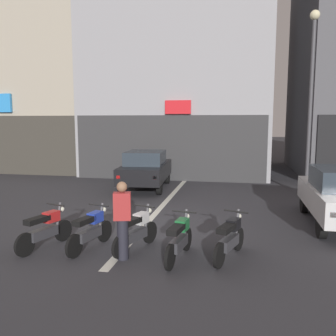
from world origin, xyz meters
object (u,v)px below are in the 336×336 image
(motorcycle_blue_row_left_mid, at_px, (91,230))
(motorcycle_black_row_rightmost, at_px, (230,238))
(motorcycle_red_row_leftmost, at_px, (45,229))
(motorcycle_white_row_centre, at_px, (136,231))
(motorcycle_green_row_right_mid, at_px, (179,238))
(person_by_motorcycles, at_px, (122,220))
(car_black_crossing_near, at_px, (146,168))
(car_silver_down_street, at_px, (224,153))
(street_lamp, at_px, (311,86))

(motorcycle_blue_row_left_mid, xyz_separation_m, motorcycle_black_row_rightmost, (3.14, 0.04, 0.00))
(motorcycle_red_row_leftmost, bearing_deg, motorcycle_white_row_centre, 7.50)
(motorcycle_green_row_right_mid, relative_size, person_by_motorcycles, 0.99)
(motorcycle_blue_row_left_mid, xyz_separation_m, motorcycle_green_row_right_mid, (2.09, -0.21, 0.00))
(car_black_crossing_near, height_order, motorcycle_red_row_leftmost, car_black_crossing_near)
(motorcycle_red_row_leftmost, xyz_separation_m, motorcycle_green_row_right_mid, (3.13, -0.07, 0.00))
(person_by_motorcycles, bearing_deg, motorcycle_blue_row_left_mid, 154.66)
(car_silver_down_street, xyz_separation_m, motorcycle_blue_row_left_mid, (-2.38, -15.60, -0.43))
(motorcycle_green_row_right_mid, distance_m, person_by_motorcycles, 1.26)
(street_lamp, height_order, motorcycle_white_row_centre, street_lamp)
(motorcycle_red_row_leftmost, bearing_deg, motorcycle_blue_row_left_mid, 7.81)
(car_black_crossing_near, relative_size, motorcycle_black_row_rightmost, 2.64)
(car_black_crossing_near, distance_m, motorcycle_green_row_right_mid, 8.10)
(car_silver_down_street, relative_size, motorcycle_green_row_right_mid, 2.49)
(motorcycle_white_row_centre, height_order, person_by_motorcycles, person_by_motorcycles)
(car_black_crossing_near, height_order, motorcycle_black_row_rightmost, car_black_crossing_near)
(car_black_crossing_near, bearing_deg, motorcycle_blue_row_left_mid, -85.13)
(car_silver_down_street, bearing_deg, street_lamp, -67.45)
(car_black_crossing_near, height_order, motorcycle_green_row_right_mid, car_black_crossing_near)
(street_lamp, xyz_separation_m, motorcycle_blue_row_left_mid, (-5.92, -7.07, -3.77))
(motorcycle_blue_row_left_mid, distance_m, motorcycle_green_row_right_mid, 2.10)
(motorcycle_white_row_centre, bearing_deg, motorcycle_red_row_leftmost, -172.50)
(motorcycle_red_row_leftmost, relative_size, motorcycle_green_row_right_mid, 0.98)
(car_silver_down_street, xyz_separation_m, motorcycle_black_row_rightmost, (0.76, -15.56, -0.43))
(person_by_motorcycles, bearing_deg, motorcycle_black_row_rightmost, 11.94)
(motorcycle_black_row_rightmost, bearing_deg, motorcycle_white_row_centre, 177.47)
(motorcycle_green_row_right_mid, bearing_deg, person_by_motorcycles, -169.45)
(motorcycle_red_row_leftmost, height_order, motorcycle_black_row_rightmost, same)
(car_silver_down_street, height_order, motorcycle_blue_row_left_mid, car_silver_down_street)
(motorcycle_blue_row_left_mid, relative_size, person_by_motorcycles, 0.98)
(motorcycle_blue_row_left_mid, height_order, motorcycle_white_row_centre, same)
(car_silver_down_street, xyz_separation_m, motorcycle_white_row_centre, (-1.33, -15.46, -0.43))
(motorcycle_green_row_right_mid, bearing_deg, motorcycle_white_row_centre, 161.76)
(car_silver_down_street, bearing_deg, motorcycle_black_row_rightmost, -87.20)
(motorcycle_black_row_rightmost, height_order, person_by_motorcycles, person_by_motorcycles)
(car_silver_down_street, relative_size, motorcycle_red_row_leftmost, 2.55)
(car_silver_down_street, distance_m, motorcycle_red_row_leftmost, 16.11)
(car_silver_down_street, relative_size, street_lamp, 0.59)
(car_black_crossing_near, height_order, street_lamp, street_lamp)
(motorcycle_red_row_leftmost, relative_size, motorcycle_black_row_rightmost, 1.01)
(street_lamp, relative_size, motorcycle_white_row_centre, 4.35)
(street_lamp, distance_m, motorcycle_blue_row_left_mid, 9.96)
(car_black_crossing_near, relative_size, person_by_motorcycles, 2.53)
(car_black_crossing_near, xyz_separation_m, car_silver_down_street, (3.01, 8.19, 0.00))
(motorcycle_white_row_centre, distance_m, person_by_motorcycles, 0.70)
(street_lamp, bearing_deg, car_black_crossing_near, 177.10)
(car_silver_down_street, relative_size, motorcycle_white_row_centre, 2.59)
(motorcycle_black_row_rightmost, bearing_deg, motorcycle_blue_row_left_mid, -179.28)
(street_lamp, relative_size, motorcycle_blue_row_left_mid, 4.24)
(car_black_crossing_near, bearing_deg, motorcycle_black_row_rightmost, -62.91)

